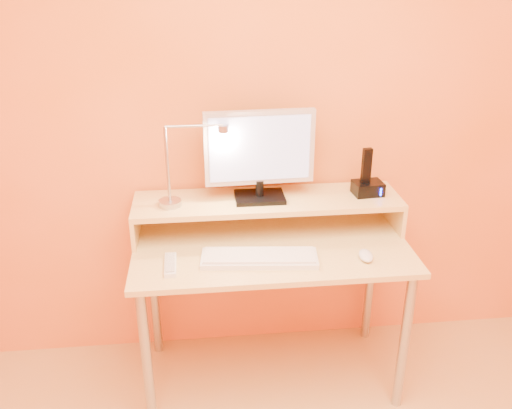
{
  "coord_description": "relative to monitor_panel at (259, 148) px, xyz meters",
  "views": [
    {
      "loc": [
        -0.3,
        -0.9,
        1.87
      ],
      "look_at": [
        -0.07,
        1.13,
        0.94
      ],
      "focal_mm": 38.53,
      "sensor_mm": 36.0,
      "label": 1
    }
  ],
  "objects": [
    {
      "name": "wall_back",
      "position": [
        0.04,
        0.16,
        0.13
      ],
      "size": [
        3.0,
        0.04,
        2.5
      ],
      "primitive_type": "cube",
      "color": "#F58149",
      "rests_on": "floor"
    },
    {
      "name": "desk_leg_fl",
      "position": [
        -0.51,
        -0.41,
        -0.77
      ],
      "size": [
        0.04,
        0.04,
        0.69
      ],
      "primitive_type": "cylinder",
      "color": "#A9A9B0",
      "rests_on": "floor"
    },
    {
      "name": "desk_leg_fr",
      "position": [
        0.59,
        -0.41,
        -0.77
      ],
      "size": [
        0.04,
        0.04,
        0.69
      ],
      "primitive_type": "cylinder",
      "color": "#A9A9B0",
      "rests_on": "floor"
    },
    {
      "name": "desk_leg_bl",
      "position": [
        -0.51,
        0.09,
        -0.77
      ],
      "size": [
        0.04,
        0.04,
        0.69
      ],
      "primitive_type": "cylinder",
      "color": "#A9A9B0",
      "rests_on": "floor"
    },
    {
      "name": "desk_leg_br",
      "position": [
        0.59,
        0.09,
        -0.77
      ],
      "size": [
        0.04,
        0.04,
        0.69
      ],
      "primitive_type": "cylinder",
      "color": "#A9A9B0",
      "rests_on": "floor"
    },
    {
      "name": "desk_lower",
      "position": [
        0.04,
        -0.16,
        -0.41
      ],
      "size": [
        1.2,
        0.6,
        0.02
      ],
      "primitive_type": "cube",
      "color": "#E8C87B",
      "rests_on": "floor"
    },
    {
      "name": "shelf_riser_left",
      "position": [
        -0.55,
        -0.01,
        -0.33
      ],
      "size": [
        0.02,
        0.3,
        0.14
      ],
      "primitive_type": "cube",
      "color": "#E8C87B",
      "rests_on": "desk_lower"
    },
    {
      "name": "shelf_riser_right",
      "position": [
        0.63,
        -0.01,
        -0.33
      ],
      "size": [
        0.02,
        0.3,
        0.14
      ],
      "primitive_type": "cube",
      "color": "#E8C87B",
      "rests_on": "desk_lower"
    },
    {
      "name": "desk_shelf",
      "position": [
        0.04,
        -0.01,
        -0.25
      ],
      "size": [
        1.2,
        0.3,
        0.02
      ],
      "primitive_type": "cube",
      "color": "#E8C87B",
      "rests_on": "desk_lower"
    },
    {
      "name": "monitor_foot",
      "position": [
        0.0,
        -0.01,
        -0.23
      ],
      "size": [
        0.22,
        0.16,
        0.02
      ],
      "primitive_type": "cube",
      "color": "black",
      "rests_on": "desk_shelf"
    },
    {
      "name": "monitor_neck",
      "position": [
        0.0,
        -0.01,
        -0.19
      ],
      "size": [
        0.04,
        0.04,
        0.07
      ],
      "primitive_type": "cylinder",
      "color": "black",
      "rests_on": "monitor_foot"
    },
    {
      "name": "monitor_panel",
      "position": [
        0.0,
        0.0,
        0.0
      ],
      "size": [
        0.48,
        0.05,
        0.33
      ],
      "primitive_type": "cube",
      "rotation": [
        0.0,
        0.0,
        0.04
      ],
      "color": "#BBBBC3",
      "rests_on": "monitor_neck"
    },
    {
      "name": "monitor_back",
      "position": [
        0.0,
        0.02,
        0.0
      ],
      "size": [
        0.43,
        0.03,
        0.28
      ],
      "primitive_type": "cube",
      "rotation": [
        0.0,
        0.0,
        0.04
      ],
      "color": "black",
      "rests_on": "monitor_panel"
    },
    {
      "name": "monitor_screen",
      "position": [
        0.0,
        -0.02,
        0.0
      ],
      "size": [
        0.44,
        0.02,
        0.28
      ],
      "primitive_type": "cube",
      "rotation": [
        0.0,
        0.0,
        0.04
      ],
      "color": "#A4AFE6",
      "rests_on": "monitor_panel"
    },
    {
      "name": "lamp_base",
      "position": [
        -0.4,
        -0.04,
        -0.23
      ],
      "size": [
        0.1,
        0.1,
        0.02
      ],
      "primitive_type": "cylinder",
      "color": "#A9A9B0",
      "rests_on": "desk_shelf"
    },
    {
      "name": "lamp_post",
      "position": [
        -0.4,
        -0.04,
        -0.05
      ],
      "size": [
        0.01,
        0.01,
        0.33
      ],
      "primitive_type": "cylinder",
      "color": "#A9A9B0",
      "rests_on": "lamp_base"
    },
    {
      "name": "lamp_arm",
      "position": [
        -0.28,
        -0.04,
        0.12
      ],
      "size": [
        0.24,
        0.01,
        0.01
      ],
      "primitive_type": "cylinder",
      "rotation": [
        0.0,
        1.57,
        0.0
      ],
      "color": "#A9A9B0",
      "rests_on": "lamp_post"
    },
    {
      "name": "lamp_head",
      "position": [
        -0.16,
        -0.04,
        0.1
      ],
      "size": [
        0.04,
        0.04,
        0.03
      ],
      "primitive_type": "cylinder",
      "color": "#A9A9B0",
      "rests_on": "lamp_arm"
    },
    {
      "name": "lamp_bulb",
      "position": [
        -0.16,
        -0.04,
        0.09
      ],
      "size": [
        0.03,
        0.03,
        0.0
      ],
      "primitive_type": "cylinder",
      "color": "#FFEAC6",
      "rests_on": "lamp_head"
    },
    {
      "name": "phone_dock",
      "position": [
        0.5,
        -0.01,
        -0.21
      ],
      "size": [
        0.14,
        0.11,
        0.06
      ],
      "primitive_type": "cube",
      "rotation": [
        0.0,
        0.0,
        0.09
      ],
      "color": "black",
      "rests_on": "desk_shelf"
    },
    {
      "name": "phone_handset",
      "position": [
        0.48,
        -0.01,
        -0.1
      ],
      "size": [
        0.04,
        0.03,
        0.16
      ],
      "primitive_type": "cube",
      "rotation": [
        0.0,
        0.0,
        0.09
      ],
      "color": "black",
      "rests_on": "phone_dock"
    },
    {
      "name": "phone_led",
      "position": [
        0.54,
        -0.06,
        -0.21
      ],
      "size": [
        0.01,
        0.0,
        0.04
      ],
      "primitive_type": "cube",
      "color": "#1332FF",
      "rests_on": "phone_dock"
    },
    {
      "name": "keyboard",
      "position": [
        -0.03,
        -0.28,
        -0.39
      ],
      "size": [
        0.49,
        0.2,
        0.02
      ],
      "primitive_type": "cube",
      "rotation": [
        0.0,
        0.0,
        -0.1
      ],
      "color": "silver",
      "rests_on": "desk_lower"
    },
    {
      "name": "mouse",
      "position": [
        0.41,
        -0.32,
        -0.38
      ],
      "size": [
        0.06,
        0.1,
        0.03
      ],
      "primitive_type": "ellipsoid",
      "rotation": [
        0.0,
        0.0,
        -0.07
      ],
      "color": "silver",
      "rests_on": "desk_lower"
    },
    {
      "name": "remote_control",
      "position": [
        -0.4,
        -0.29,
        -0.39
      ],
      "size": [
        0.05,
        0.18,
        0.02
      ],
      "primitive_type": "cube",
      "rotation": [
        0.0,
        0.0,
        0.02
      ],
      "color": "silver",
      "rests_on": "desk_lower"
    }
  ]
}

